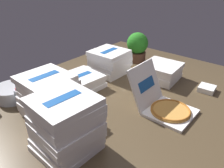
% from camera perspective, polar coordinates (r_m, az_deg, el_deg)
% --- Properties ---
extents(ground_plane, '(3.20, 2.40, 0.02)m').
position_cam_1_polar(ground_plane, '(2.22, 1.27, -4.60)').
color(ground_plane, '#4C3D28').
extents(open_pizza_box, '(0.39, 0.56, 0.39)m').
position_cam_1_polar(open_pizza_box, '(2.08, 12.97, -4.89)').
color(open_pizza_box, white).
rests_on(open_pizza_box, ground_plane).
extents(pizza_stack_left_far, '(0.43, 0.42, 0.29)m').
position_cam_1_polar(pizza_stack_left_far, '(2.74, -0.66, 5.66)').
color(pizza_stack_left_far, white).
rests_on(pizza_stack_left_far, ground_plane).
extents(pizza_stack_center_far, '(0.43, 0.43, 0.15)m').
position_cam_1_polar(pizza_stack_center_far, '(2.45, -7.92, 0.69)').
color(pizza_stack_center_far, white).
rests_on(pizza_stack_center_far, ground_plane).
extents(pizza_stack_right_far, '(0.43, 0.42, 0.39)m').
position_cam_1_polar(pizza_stack_right_far, '(2.01, -15.91, -2.85)').
color(pizza_stack_right_far, white).
rests_on(pizza_stack_right_far, ground_plane).
extents(pizza_stack_right_mid, '(0.45, 0.44, 0.43)m').
position_cam_1_polar(pizza_stack_right_mid, '(1.59, -11.66, -10.17)').
color(pizza_stack_right_mid, white).
rests_on(pizza_stack_right_mid, ground_plane).
extents(pizza_stack_left_mid, '(0.44, 0.43, 0.19)m').
position_cam_1_polar(pizza_stack_left_mid, '(2.66, 12.37, 3.14)').
color(pizza_stack_left_mid, white).
rests_on(pizza_stack_left_mid, ground_plane).
extents(ice_bucket, '(0.34, 0.34, 0.13)m').
position_cam_1_polar(ice_bucket, '(2.44, -24.07, -1.98)').
color(ice_bucket, '#B7BABF').
rests_on(ice_bucket, ground_plane).
extents(water_bottle_1, '(0.07, 0.07, 0.22)m').
position_cam_1_polar(water_bottle_1, '(2.23, -18.19, -2.60)').
color(water_bottle_1, silver).
rests_on(water_bottle_1, ground_plane).
extents(water_bottle_2, '(0.07, 0.07, 0.22)m').
position_cam_1_polar(water_bottle_2, '(2.23, -20.64, -2.99)').
color(water_bottle_2, silver).
rests_on(water_bottle_2, ground_plane).
extents(water_bottle_3, '(0.07, 0.07, 0.22)m').
position_cam_1_polar(water_bottle_3, '(2.22, -22.56, -3.57)').
color(water_bottle_3, silver).
rests_on(water_bottle_3, ground_plane).
extents(water_bottle_4, '(0.07, 0.07, 0.22)m').
position_cam_1_polar(water_bottle_4, '(2.42, -16.90, 0.11)').
color(water_bottle_4, silver).
rests_on(water_bottle_4, ground_plane).
extents(potted_plant, '(0.29, 0.29, 0.40)m').
position_cam_1_polar(potted_plant, '(3.11, 6.48, 9.51)').
color(potted_plant, '#513323').
rests_on(potted_plant, ground_plane).
extents(napkin_pile, '(0.17, 0.17, 0.05)m').
position_cam_1_polar(napkin_pile, '(2.58, 23.07, -1.09)').
color(napkin_pile, white).
rests_on(napkin_pile, ground_plane).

